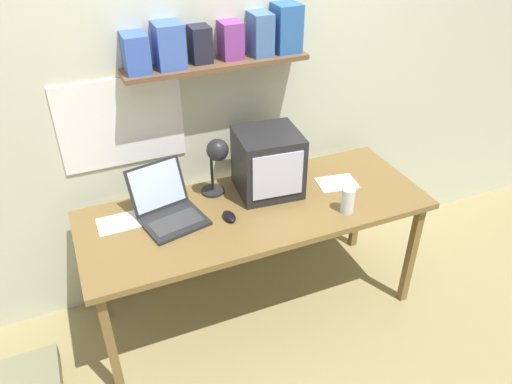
{
  "coord_description": "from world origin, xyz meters",
  "views": [
    {
      "loc": [
        -0.86,
        -2.03,
        2.31
      ],
      "look_at": [
        0.0,
        0.0,
        0.86
      ],
      "focal_mm": 35.0,
      "sensor_mm": 36.0,
      "label": 1
    }
  ],
  "objects_px": {
    "juice_glass": "(348,201)",
    "loose_paper_near_monitor": "(119,223)",
    "corner_desk": "(256,216)",
    "crt_monitor": "(268,162)",
    "laptop": "(167,206)",
    "computer_mouse": "(229,216)",
    "printed_handout": "(337,183)",
    "desk_lamp": "(217,156)"
  },
  "relations": [
    {
      "from": "computer_mouse",
      "to": "printed_handout",
      "type": "distance_m",
      "value": 0.7
    },
    {
      "from": "laptop",
      "to": "desk_lamp",
      "type": "relative_size",
      "value": 1.13
    },
    {
      "from": "corner_desk",
      "to": "crt_monitor",
      "type": "xyz_separation_m",
      "value": [
        0.13,
        0.14,
        0.24
      ]
    },
    {
      "from": "crt_monitor",
      "to": "printed_handout",
      "type": "xyz_separation_m",
      "value": [
        0.4,
        -0.1,
        -0.18
      ]
    },
    {
      "from": "corner_desk",
      "to": "computer_mouse",
      "type": "height_order",
      "value": "computer_mouse"
    },
    {
      "from": "laptop",
      "to": "computer_mouse",
      "type": "height_order",
      "value": "laptop"
    },
    {
      "from": "corner_desk",
      "to": "loose_paper_near_monitor",
      "type": "xyz_separation_m",
      "value": [
        -0.71,
        0.14,
        0.06
      ]
    },
    {
      "from": "juice_glass",
      "to": "printed_handout",
      "type": "bearing_deg",
      "value": 69.87
    },
    {
      "from": "laptop",
      "to": "juice_glass",
      "type": "relative_size",
      "value": 2.89
    },
    {
      "from": "juice_glass",
      "to": "printed_handout",
      "type": "relative_size",
      "value": 0.58
    },
    {
      "from": "corner_desk",
      "to": "loose_paper_near_monitor",
      "type": "relative_size",
      "value": 8.52
    },
    {
      "from": "corner_desk",
      "to": "juice_glass",
      "type": "bearing_deg",
      "value": -26.87
    },
    {
      "from": "crt_monitor",
      "to": "juice_glass",
      "type": "bearing_deg",
      "value": -44.37
    },
    {
      "from": "computer_mouse",
      "to": "loose_paper_near_monitor",
      "type": "xyz_separation_m",
      "value": [
        -0.54,
        0.19,
        -0.01
      ]
    },
    {
      "from": "printed_handout",
      "to": "loose_paper_near_monitor",
      "type": "relative_size",
      "value": 1.1
    },
    {
      "from": "desk_lamp",
      "to": "computer_mouse",
      "type": "xyz_separation_m",
      "value": [
        -0.02,
        -0.22,
        -0.24
      ]
    },
    {
      "from": "computer_mouse",
      "to": "loose_paper_near_monitor",
      "type": "relative_size",
      "value": 0.49
    },
    {
      "from": "loose_paper_near_monitor",
      "to": "desk_lamp",
      "type": "bearing_deg",
      "value": 3.38
    },
    {
      "from": "crt_monitor",
      "to": "laptop",
      "type": "relative_size",
      "value": 0.9
    },
    {
      "from": "desk_lamp",
      "to": "juice_glass",
      "type": "xyz_separation_m",
      "value": [
        0.59,
        -0.4,
        -0.2
      ]
    },
    {
      "from": "corner_desk",
      "to": "printed_handout",
      "type": "height_order",
      "value": "printed_handout"
    },
    {
      "from": "juice_glass",
      "to": "loose_paper_near_monitor",
      "type": "distance_m",
      "value": 1.2
    },
    {
      "from": "laptop",
      "to": "printed_handout",
      "type": "distance_m",
      "value": 0.99
    },
    {
      "from": "loose_paper_near_monitor",
      "to": "crt_monitor",
      "type": "bearing_deg",
      "value": -0.48
    },
    {
      "from": "crt_monitor",
      "to": "desk_lamp",
      "type": "xyz_separation_m",
      "value": [
        -0.28,
        0.04,
        0.08
      ]
    },
    {
      "from": "corner_desk",
      "to": "juice_glass",
      "type": "distance_m",
      "value": 0.5
    },
    {
      "from": "computer_mouse",
      "to": "printed_handout",
      "type": "relative_size",
      "value": 0.45
    },
    {
      "from": "juice_glass",
      "to": "printed_handout",
      "type": "distance_m",
      "value": 0.29
    },
    {
      "from": "printed_handout",
      "to": "laptop",
      "type": "bearing_deg",
      "value": 176.16
    },
    {
      "from": "printed_handout",
      "to": "juice_glass",
      "type": "bearing_deg",
      "value": -110.13
    },
    {
      "from": "corner_desk",
      "to": "loose_paper_near_monitor",
      "type": "height_order",
      "value": "loose_paper_near_monitor"
    },
    {
      "from": "laptop",
      "to": "desk_lamp",
      "type": "bearing_deg",
      "value": 0.01
    },
    {
      "from": "laptop",
      "to": "computer_mouse",
      "type": "xyz_separation_m",
      "value": [
        0.29,
        -0.15,
        -0.05
      ]
    },
    {
      "from": "laptop",
      "to": "printed_handout",
      "type": "relative_size",
      "value": 1.66
    },
    {
      "from": "crt_monitor",
      "to": "computer_mouse",
      "type": "relative_size",
      "value": 3.36
    },
    {
      "from": "crt_monitor",
      "to": "laptop",
      "type": "bearing_deg",
      "value": -171.88
    },
    {
      "from": "juice_glass",
      "to": "printed_handout",
      "type": "height_order",
      "value": "juice_glass"
    },
    {
      "from": "printed_handout",
      "to": "loose_paper_near_monitor",
      "type": "height_order",
      "value": "same"
    },
    {
      "from": "corner_desk",
      "to": "loose_paper_near_monitor",
      "type": "bearing_deg",
      "value": 168.44
    },
    {
      "from": "desk_lamp",
      "to": "corner_desk",
      "type": "bearing_deg",
      "value": -63.19
    },
    {
      "from": "corner_desk",
      "to": "desk_lamp",
      "type": "bearing_deg",
      "value": 130.49
    },
    {
      "from": "juice_glass",
      "to": "desk_lamp",
      "type": "bearing_deg",
      "value": 145.82
    }
  ]
}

